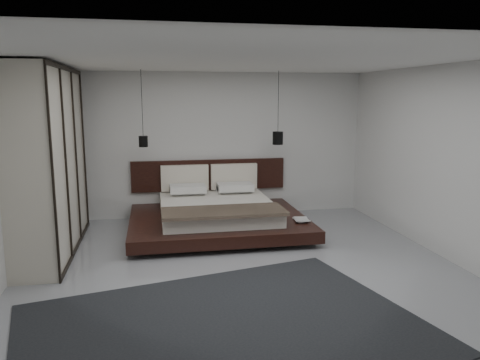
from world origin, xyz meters
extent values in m
plane|color=gray|center=(0.00, 0.00, 0.00)|extent=(6.00, 6.00, 0.00)
plane|color=white|center=(0.00, 0.00, 2.80)|extent=(6.00, 6.00, 0.00)
plane|color=silver|center=(0.00, 3.00, 1.40)|extent=(6.00, 0.00, 6.00)
plane|color=silver|center=(0.00, -3.00, 1.40)|extent=(6.00, 0.00, 6.00)
plane|color=silver|center=(-3.00, 0.00, 1.40)|extent=(0.00, 6.00, 6.00)
plane|color=silver|center=(3.00, 0.00, 1.40)|extent=(0.00, 6.00, 6.00)
cube|color=black|center=(-2.95, 2.45, 1.30)|extent=(0.05, 0.90, 2.60)
cube|color=black|center=(-0.08, 1.75, 0.04)|extent=(2.36, 1.93, 0.09)
cube|color=black|center=(-0.08, 1.75, 0.18)|extent=(3.01, 2.47, 0.19)
cube|color=white|center=(-0.08, 1.89, 0.40)|extent=(1.93, 2.15, 0.24)
cube|color=black|center=(-0.08, 1.05, 0.54)|extent=(1.95, 0.75, 0.05)
cube|color=silver|center=(-0.53, 2.72, 0.58)|extent=(0.67, 0.43, 0.13)
cube|color=silver|center=(0.37, 2.72, 0.58)|extent=(0.67, 0.43, 0.13)
cube|color=silver|center=(-0.53, 2.57, 0.64)|extent=(0.67, 0.43, 0.13)
cube|color=silver|center=(0.37, 2.57, 0.64)|extent=(0.67, 0.43, 0.13)
cube|color=black|center=(-0.08, 2.96, 0.82)|extent=(3.01, 0.08, 0.60)
cube|color=silver|center=(-0.57, 2.87, 0.79)|extent=(0.91, 0.10, 0.50)
cube|color=silver|center=(0.40, 2.87, 0.79)|extent=(0.91, 0.10, 0.50)
imported|color=#99724C|center=(1.15, 1.21, 0.29)|extent=(0.24, 0.31, 0.03)
imported|color=#99724C|center=(1.13, 1.18, 0.32)|extent=(0.27, 0.33, 0.02)
cylinder|color=black|center=(-1.32, 2.39, 2.22)|extent=(0.01, 0.01, 1.15)
cylinder|color=black|center=(-1.32, 2.39, 1.55)|extent=(0.16, 0.16, 0.20)
cylinder|color=#FFE0B2|center=(-1.32, 2.39, 1.47)|extent=(0.12, 0.12, 0.01)
cylinder|color=black|center=(1.15, 2.39, 2.25)|extent=(0.01, 0.01, 1.11)
cylinder|color=black|center=(1.15, 2.39, 1.57)|extent=(0.20, 0.20, 0.24)
cylinder|color=#FFE0B2|center=(1.15, 2.39, 1.46)|extent=(0.15, 0.15, 0.01)
cube|color=beige|center=(-2.70, 1.26, 1.39)|extent=(0.64, 2.77, 2.77)
cube|color=black|center=(-2.37, 1.26, 2.74)|extent=(0.03, 2.77, 0.06)
cube|color=black|center=(-2.37, 1.26, 0.03)|extent=(0.03, 2.77, 0.06)
cube|color=black|center=(-2.37, -0.12, 1.39)|extent=(0.03, 0.05, 2.77)
cube|color=black|center=(-2.37, 0.80, 1.39)|extent=(0.03, 0.05, 2.77)
cube|color=black|center=(-2.37, 1.72, 1.39)|extent=(0.03, 0.05, 2.77)
cube|color=black|center=(-2.37, 2.65, 1.39)|extent=(0.03, 0.05, 2.77)
cube|color=black|center=(-0.51, -1.70, 0.01)|extent=(4.53, 3.67, 0.02)
camera|label=1|loc=(-1.16, -6.07, 2.34)|focal=35.00mm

